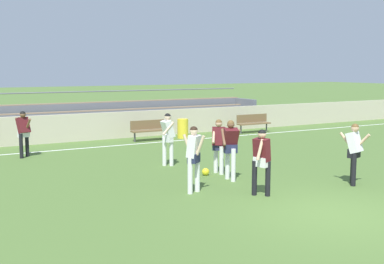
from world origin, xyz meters
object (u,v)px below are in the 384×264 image
(bench_near_wall_gap, at_px, (150,128))
(player_white_pressing_high, at_px, (194,153))
(player_white_deep_cover, at_px, (168,135))
(player_dark_challenging, at_px, (219,142))
(bleacher_stand, at_px, (24,120))
(bench_centre_sideline, at_px, (253,122))
(player_dark_overlapping, at_px, (231,145))
(player_dark_wide_left, at_px, (262,157))
(soccer_ball, at_px, (206,172))
(trash_bin, at_px, (183,129))
(player_white_trailing_run, at_px, (354,148))
(player_dark_dropping_back, at_px, (23,130))

(bench_near_wall_gap, distance_m, player_white_pressing_high, 9.24)
(player_white_deep_cover, bearing_deg, player_dark_challenging, -66.06)
(bleacher_stand, xyz_separation_m, bench_near_wall_gap, (4.73, -3.32, -0.29))
(bench_centre_sideline, height_order, player_dark_overlapping, player_dark_overlapping)
(bench_centre_sideline, distance_m, player_dark_challenging, 9.74)
(player_dark_challenging, bearing_deg, bench_near_wall_gap, 82.01)
(player_dark_overlapping, bearing_deg, player_dark_wide_left, -98.40)
(bench_centre_sideline, relative_size, player_dark_challenging, 1.10)
(soccer_ball, bearing_deg, player_dark_wide_left, -89.41)
(trash_bin, bearing_deg, bleacher_stand, 152.20)
(bench_centre_sideline, distance_m, player_dark_overlapping, 10.55)
(player_white_deep_cover, distance_m, player_dark_wide_left, 4.50)
(player_white_trailing_run, relative_size, player_dark_dropping_back, 1.01)
(player_dark_dropping_back, bearing_deg, player_white_trailing_run, -50.66)
(player_dark_overlapping, relative_size, player_white_pressing_high, 1.00)
(bench_centre_sideline, bearing_deg, trash_bin, -179.80)
(player_dark_wide_left, bearing_deg, bench_centre_sideline, 54.62)
(player_dark_challenging, xyz_separation_m, player_white_pressing_high, (-1.77, -1.61, 0.05))
(trash_bin, xyz_separation_m, player_dark_wide_left, (-3.05, -9.85, 0.55))
(player_dark_overlapping, relative_size, player_white_trailing_run, 1.02)
(trash_bin, height_order, player_white_pressing_high, player_white_pressing_high)
(player_dark_wide_left, relative_size, player_dark_dropping_back, 1.00)
(bench_centre_sideline, bearing_deg, player_dark_challenging, -132.38)
(soccer_ball, bearing_deg, bleacher_stand, 107.13)
(bench_centre_sideline, height_order, player_dark_wide_left, player_dark_wide_left)
(player_white_pressing_high, height_order, player_dark_dropping_back, player_white_pressing_high)
(player_white_trailing_run, xyz_separation_m, player_dark_dropping_back, (-7.06, 8.61, -0.01))
(soccer_ball, bearing_deg, player_white_trailing_run, -45.12)
(trash_bin, relative_size, player_dark_wide_left, 0.53)
(player_dark_wide_left, bearing_deg, player_white_pressing_high, 141.11)
(player_white_pressing_high, height_order, player_white_trailing_run, player_white_pressing_high)
(trash_bin, bearing_deg, player_dark_wide_left, -107.22)
(bench_centre_sideline, relative_size, player_dark_dropping_back, 1.09)
(trash_bin, height_order, player_white_deep_cover, player_white_deep_cover)
(bench_near_wall_gap, relative_size, player_dark_challenging, 1.10)
(player_white_pressing_high, bearing_deg, soccer_ball, 50.74)
(bleacher_stand, bearing_deg, soccer_ball, -72.87)
(player_dark_overlapping, height_order, player_white_deep_cover, player_white_deep_cover)
(trash_bin, bearing_deg, player_dark_overlapping, -109.06)
(bleacher_stand, xyz_separation_m, player_white_pressing_high, (1.95, -12.12, 0.18))
(bench_centre_sideline, xyz_separation_m, player_white_deep_cover, (-7.36, -5.38, 0.48))
(bench_near_wall_gap, distance_m, player_dark_overlapping, 8.20)
(bench_near_wall_gap, height_order, player_white_deep_cover, player_white_deep_cover)
(bench_centre_sideline, distance_m, player_white_deep_cover, 9.13)
(player_dark_challenging, bearing_deg, player_dark_dropping_back, 129.20)
(bleacher_stand, distance_m, player_white_pressing_high, 12.28)
(player_dark_overlapping, bearing_deg, player_dark_dropping_back, 124.00)
(player_white_pressing_high, relative_size, player_white_deep_cover, 0.99)
(bleacher_stand, bearing_deg, player_dark_overlapping, -72.80)
(bench_centre_sideline, distance_m, player_white_trailing_run, 10.96)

